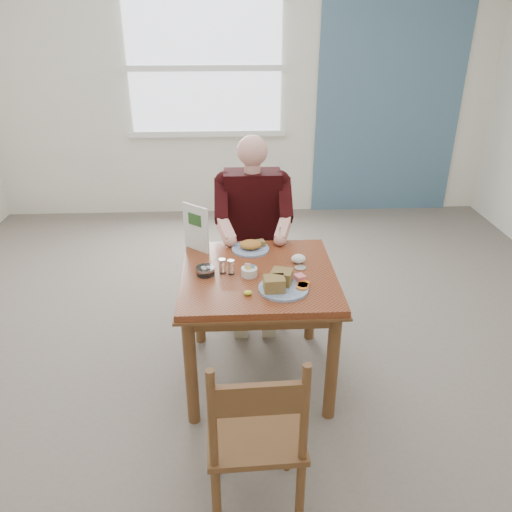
{
  "coord_description": "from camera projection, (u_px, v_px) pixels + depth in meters",
  "views": [
    {
      "loc": [
        -0.14,
        -2.58,
        2.12
      ],
      "look_at": [
        -0.01,
        0.0,
        0.86
      ],
      "focal_mm": 35.0,
      "sensor_mm": 36.0,
      "label": 1
    }
  ],
  "objects": [
    {
      "name": "far_plate",
      "position": [
        251.0,
        246.0,
        3.19
      ],
      "size": [
        0.29,
        0.29,
        0.06
      ],
      "color": "white",
      "rests_on": "table"
    },
    {
      "name": "wall_back",
      "position": [
        243.0,
        87.0,
        5.33
      ],
      "size": [
        5.5,
        0.0,
        5.5
      ],
      "primitive_type": "plane",
      "rotation": [
        1.57,
        0.0,
        0.0
      ],
      "color": "white",
      "rests_on": "ground"
    },
    {
      "name": "window",
      "position": [
        205.0,
        68.0,
        5.19
      ],
      "size": [
        1.72,
        0.04,
        1.42
      ],
      "color": "white",
      "rests_on": "wall_back"
    },
    {
      "name": "accent_panel",
      "position": [
        391.0,
        87.0,
        5.38
      ],
      "size": [
        1.6,
        0.02,
        2.8
      ],
      "primitive_type": "cube",
      "color": "#486B85",
      "rests_on": "ground"
    },
    {
      "name": "caddy",
      "position": [
        249.0,
        272.0,
        2.88
      ],
      "size": [
        0.12,
        0.12,
        0.07
      ],
      "color": "white",
      "rests_on": "table"
    },
    {
      "name": "chair_far",
      "position": [
        253.0,
        255.0,
        3.76
      ],
      "size": [
        0.42,
        0.42,
        0.95
      ],
      "color": "brown",
      "rests_on": "ground"
    },
    {
      "name": "floor",
      "position": [
        258.0,
        374.0,
        3.25
      ],
      "size": [
        6.0,
        6.0,
        0.0
      ],
      "primitive_type": "plane",
      "color": "#655B52",
      "rests_on": "ground"
    },
    {
      "name": "creamer",
      "position": [
        205.0,
        271.0,
        2.89
      ],
      "size": [
        0.14,
        0.14,
        0.05
      ],
      "color": "white",
      "rests_on": "table"
    },
    {
      "name": "near_plate",
      "position": [
        282.0,
        284.0,
        2.73
      ],
      "size": [
        0.31,
        0.3,
        0.09
      ],
      "color": "white",
      "rests_on": "table"
    },
    {
      "name": "metal_dish",
      "position": [
        300.0,
        268.0,
        2.97
      ],
      "size": [
        0.08,
        0.08,
        0.01
      ],
      "primitive_type": "cylinder",
      "rotation": [
        0.0,
        0.0,
        -0.21
      ],
      "color": "silver",
      "rests_on": "table"
    },
    {
      "name": "table",
      "position": [
        258.0,
        289.0,
        2.97
      ],
      "size": [
        0.92,
        0.92,
        0.75
      ],
      "color": "brown",
      "rests_on": "ground"
    },
    {
      "name": "chair_near",
      "position": [
        256.0,
        435.0,
        2.15
      ],
      "size": [
        0.44,
        0.44,
        0.95
      ],
      "color": "brown",
      "rests_on": "ground"
    },
    {
      "name": "shakers",
      "position": [
        227.0,
        267.0,
        2.89
      ],
      "size": [
        0.1,
        0.07,
        0.09
      ],
      "color": "white",
      "rests_on": "table"
    },
    {
      "name": "lemon_wedge",
      "position": [
        248.0,
        293.0,
        2.68
      ],
      "size": [
        0.05,
        0.04,
        0.03
      ],
      "primitive_type": "ellipsoid",
      "rotation": [
        0.0,
        0.0,
        -0.06
      ],
      "color": "yellow",
      "rests_on": "table"
    },
    {
      "name": "napkin",
      "position": [
        298.0,
        259.0,
        3.02
      ],
      "size": [
        0.1,
        0.08,
        0.06
      ],
      "primitive_type": "ellipsoid",
      "rotation": [
        0.0,
        0.0,
        0.15
      ],
      "color": "white",
      "rests_on": "table"
    },
    {
      "name": "menu",
      "position": [
        196.0,
        228.0,
        3.14
      ],
      "size": [
        0.16,
        0.15,
        0.3
      ],
      "color": "white",
      "rests_on": "table"
    },
    {
      "name": "diner",
      "position": [
        253.0,
        218.0,
        3.53
      ],
      "size": [
        0.53,
        0.56,
        1.39
      ],
      "color": "tan",
      "rests_on": "chair_far"
    }
  ]
}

